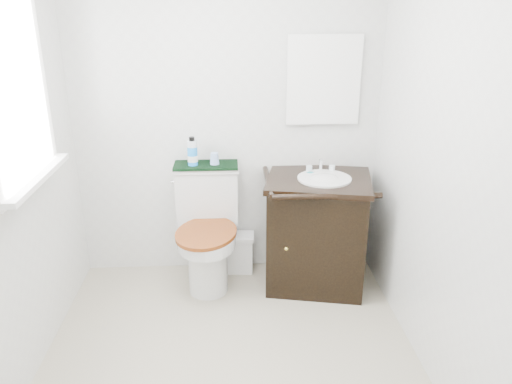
{
  "coord_description": "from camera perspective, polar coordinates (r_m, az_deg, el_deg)",
  "views": [
    {
      "loc": [
        0.01,
        -2.33,
        1.95
      ],
      "look_at": [
        0.18,
        0.75,
        0.78
      ],
      "focal_mm": 35.0,
      "sensor_mm": 36.0,
      "label": 1
    }
  ],
  "objects": [
    {
      "name": "window",
      "position": [
        2.83,
        -26.14,
        10.5
      ],
      "size": [
        0.02,
        0.7,
        0.9
      ],
      "primitive_type": "cube",
      "color": "white",
      "rests_on": "wall_left"
    },
    {
      "name": "mirror",
      "position": [
        3.61,
        7.74,
        12.55
      ],
      "size": [
        0.5,
        0.02,
        0.6
      ],
      "primitive_type": "cube",
      "color": "silver",
      "rests_on": "wall_back"
    },
    {
      "name": "cup",
      "position": [
        3.57,
        -4.76,
        3.84
      ],
      "size": [
        0.07,
        0.07,
        0.08
      ],
      "primitive_type": "cone",
      "color": "#89A9E0",
      "rests_on": "towel"
    },
    {
      "name": "trash_bin",
      "position": [
        3.87,
        -1.82,
        -6.91
      ],
      "size": [
        0.22,
        0.18,
        0.3
      ],
      "color": "white",
      "rests_on": "floor"
    },
    {
      "name": "vanity",
      "position": [
        3.63,
        7.0,
        -4.19
      ],
      "size": [
        0.81,
        0.73,
        0.92
      ],
      "color": "black",
      "rests_on": "floor"
    },
    {
      "name": "mouthwash_bottle",
      "position": [
        3.55,
        -7.28,
        4.51
      ],
      "size": [
        0.07,
        0.07,
        0.2
      ],
      "color": "#1C89F2",
      "rests_on": "towel"
    },
    {
      "name": "soap_bar",
      "position": [
        3.55,
        6.19,
        2.2
      ],
      "size": [
        0.07,
        0.04,
        0.02
      ],
      "primitive_type": "ellipsoid",
      "color": "#187277",
      "rests_on": "vanity"
    },
    {
      "name": "wall_right",
      "position": [
        2.68,
        20.92,
        3.05
      ],
      "size": [
        0.0,
        2.4,
        2.4
      ],
      "primitive_type": "plane",
      "rotation": [
        1.57,
        0.0,
        -1.57
      ],
      "color": "silver",
      "rests_on": "ground"
    },
    {
      "name": "floor",
      "position": [
        3.04,
        -2.85,
        -19.23
      ],
      "size": [
        2.4,
        2.4,
        0.0
      ],
      "primitive_type": "plane",
      "color": "#ACA48A",
      "rests_on": "ground"
    },
    {
      "name": "wall_front",
      "position": [
        1.36,
        -3.28,
        -12.88
      ],
      "size": [
        2.4,
        0.0,
        2.4
      ],
      "primitive_type": "plane",
      "rotation": [
        -1.57,
        0.0,
        0.0
      ],
      "color": "silver",
      "rests_on": "ground"
    },
    {
      "name": "wall_back",
      "position": [
        3.61,
        -3.37,
        8.68
      ],
      "size": [
        2.4,
        0.0,
        2.4
      ],
      "primitive_type": "plane",
      "rotation": [
        1.57,
        0.0,
        0.0
      ],
      "color": "silver",
      "rests_on": "ground"
    },
    {
      "name": "towel",
      "position": [
        3.59,
        -5.75,
        3.07
      ],
      "size": [
        0.46,
        0.22,
        0.02
      ],
      "primitive_type": "cube",
      "color": "black",
      "rests_on": "toilet"
    },
    {
      "name": "toilet",
      "position": [
        3.66,
        -5.55,
        -4.91
      ],
      "size": [
        0.5,
        0.68,
        0.86
      ],
      "color": "silver",
      "rests_on": "floor"
    }
  ]
}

